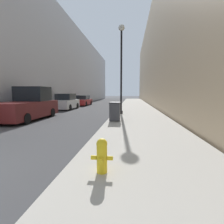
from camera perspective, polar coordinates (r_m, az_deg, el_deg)
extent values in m
cube|color=#B7B2A8|center=(20.18, 7.80, 1.31)|extent=(3.99, 60.00, 0.14)
cube|color=#BCBCC1|center=(32.00, -21.72, 13.66)|extent=(12.00, 60.00, 12.30)
cube|color=tan|center=(29.88, 23.95, 16.03)|extent=(12.00, 60.00, 14.25)
cylinder|color=yellow|center=(3.75, -3.31, -15.11)|extent=(0.22, 0.22, 0.57)
sphere|color=yellow|center=(3.65, -3.34, -10.36)|extent=(0.23, 0.23, 0.23)
cylinder|color=yellow|center=(3.63, -3.35, -9.33)|extent=(0.06, 0.06, 0.05)
cylinder|color=yellow|center=(3.59, -3.77, -15.66)|extent=(0.11, 0.12, 0.11)
cylinder|color=yellow|center=(3.77, -5.91, -14.56)|extent=(0.12, 0.09, 0.09)
cylinder|color=yellow|center=(3.72, -0.67, -14.83)|extent=(0.12, 0.09, 0.09)
cube|color=#3D3D42|center=(10.33, 0.95, 0.03)|extent=(0.60, 0.66, 1.00)
cube|color=#2D2D31|center=(10.28, 0.96, 3.02)|extent=(0.62, 0.68, 0.08)
cylinder|color=black|center=(10.69, -0.28, -2.20)|extent=(0.05, 0.16, 0.16)
cylinder|color=black|center=(10.64, 2.46, -2.24)|extent=(0.05, 0.16, 0.16)
cylinder|color=black|center=(13.99, 2.96, -0.01)|extent=(0.27, 0.27, 0.25)
cylinder|color=black|center=(13.99, 3.04, 12.60)|extent=(0.14, 0.14, 6.40)
sphere|color=silver|center=(14.75, 3.12, 25.79)|extent=(0.47, 0.47, 0.47)
cube|color=#561919|center=(12.99, -26.26, 0.79)|extent=(2.19, 5.25, 1.05)
cube|color=black|center=(13.73, -24.41, 5.43)|extent=(2.01, 1.68, 1.00)
cylinder|color=black|center=(14.94, -26.15, -0.03)|extent=(0.24, 0.64, 0.64)
cylinder|color=black|center=(13.95, -19.05, -0.14)|extent=(0.24, 0.64, 0.64)
cylinder|color=black|center=(11.12, -26.22, -1.99)|extent=(0.24, 0.64, 0.64)
cube|color=silver|center=(19.63, -14.81, 2.58)|extent=(1.82, 4.04, 0.88)
cube|color=#1E2328|center=(19.60, -14.87, 4.83)|extent=(1.60, 2.10, 0.67)
cylinder|color=black|center=(21.09, -15.74, 2.03)|extent=(0.24, 0.64, 0.64)
cylinder|color=black|center=(20.52, -11.38, 2.03)|extent=(0.24, 0.64, 0.64)
cylinder|color=black|center=(18.87, -18.49, 1.47)|extent=(0.24, 0.64, 0.64)
cylinder|color=black|center=(18.23, -13.69, 1.46)|extent=(0.24, 0.64, 0.64)
cube|color=maroon|center=(25.46, -9.59, 3.31)|extent=(1.84, 4.68, 0.71)
cube|color=#1E2328|center=(25.44, -9.62, 4.74)|extent=(1.62, 2.44, 0.56)
cylinder|color=black|center=(27.06, -10.50, 3.04)|extent=(0.24, 0.64, 0.64)
cylinder|color=black|center=(26.62, -7.00, 3.05)|extent=(0.24, 0.64, 0.64)
cylinder|color=black|center=(24.39, -12.40, 2.66)|extent=(0.24, 0.64, 0.64)
cylinder|color=black|center=(23.90, -8.55, 2.67)|extent=(0.24, 0.64, 0.64)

